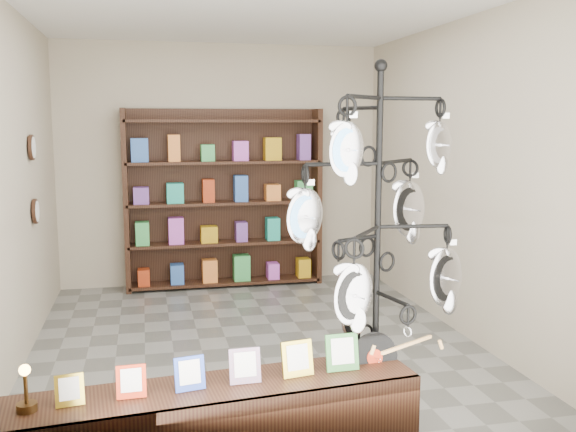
% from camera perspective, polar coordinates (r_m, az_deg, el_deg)
% --- Properties ---
extents(ground, '(5.00, 5.00, 0.00)m').
position_cam_1_polar(ground, '(6.00, -2.81, -11.47)').
color(ground, slate).
rests_on(ground, ground).
extents(room_envelope, '(5.00, 5.00, 5.00)m').
position_cam_1_polar(room_envelope, '(5.65, -2.95, 6.48)').
color(room_envelope, '#AFA78D').
rests_on(room_envelope, ground).
extents(display_tree, '(1.31, 1.31, 2.40)m').
position_cam_1_polar(display_tree, '(3.98, 7.98, -1.04)').
color(display_tree, black).
rests_on(display_tree, ground).
extents(back_shelving, '(2.42, 0.36, 2.20)m').
position_cam_1_polar(back_shelving, '(7.98, -5.70, 1.06)').
color(back_shelving, black).
rests_on(back_shelving, ground).
extents(wall_clocks, '(0.03, 0.24, 0.84)m').
position_cam_1_polar(wall_clocks, '(6.47, -21.68, 3.02)').
color(wall_clocks, black).
rests_on(wall_clocks, ground).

